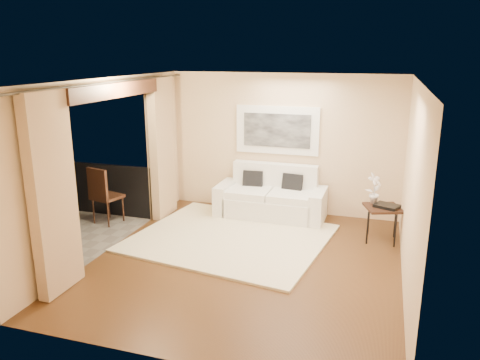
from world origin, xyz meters
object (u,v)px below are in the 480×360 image
at_px(sofa, 271,199).
at_px(ice_bucket, 21,194).
at_px(balcony_chair_near, 63,209).
at_px(side_table, 383,210).
at_px(bistro_table, 29,207).
at_px(orchid, 374,188).
at_px(balcony_chair_far, 102,191).

relative_size(sofa, ice_bucket, 10.31).
xyz_separation_m(balcony_chair_near, ice_bucket, (-0.57, -0.28, 0.29)).
height_order(side_table, bistro_table, bistro_table).
bearing_deg(balcony_chair_near, bistro_table, -135.75).
bearing_deg(side_table, orchid, 136.21).
distance_m(balcony_chair_far, ice_bucket, 1.35).
height_order(orchid, ice_bucket, orchid).
height_order(sofa, orchid, orchid).
bearing_deg(bistro_table, balcony_chair_near, 40.45).
height_order(bistro_table, balcony_chair_far, balcony_chair_far).
bearing_deg(balcony_chair_far, orchid, -155.46).
relative_size(sofa, balcony_chair_near, 2.36).
bearing_deg(balcony_chair_near, orchid, 21.49).
bearing_deg(balcony_chair_far, balcony_chair_near, 81.77).
bearing_deg(sofa, balcony_chair_far, -154.13).
height_order(orchid, balcony_chair_near, orchid).
bearing_deg(ice_bucket, balcony_chair_far, 49.37).
bearing_deg(balcony_chair_near, balcony_chair_far, 71.43).
relative_size(orchid, balcony_chair_near, 0.60).
relative_size(bistro_table, ice_bucket, 3.46).
distance_m(sofa, side_table, 2.15).
height_order(sofa, bistro_table, sofa).
distance_m(orchid, balcony_chair_near, 5.29).
relative_size(side_table, balcony_chair_near, 0.80).
relative_size(bistro_table, balcony_chair_near, 0.79).
distance_m(side_table, balcony_chair_near, 5.39).
relative_size(side_table, bistro_table, 1.01).
distance_m(orchid, balcony_chair_far, 4.81).
xyz_separation_m(orchid, ice_bucket, (-5.60, -1.88, -0.06)).
xyz_separation_m(bistro_table, balcony_chair_near, (0.39, 0.33, -0.11)).
bearing_deg(side_table, sofa, 162.96).
bearing_deg(orchid, balcony_chair_near, -162.31).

